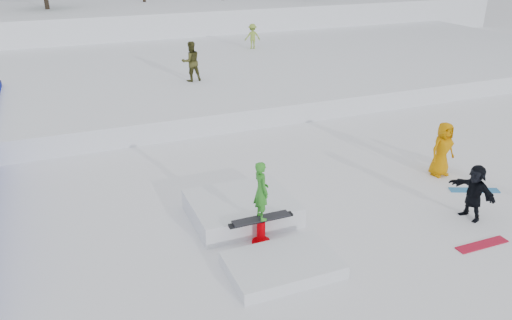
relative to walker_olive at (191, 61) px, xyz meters
name	(u,v)px	position (x,y,z in m)	size (l,w,h in m)	color
ground	(268,234)	(-1.50, -12.08, -1.69)	(120.00, 120.00, 0.00)	white
snow_berm	(107,21)	(-1.50, 17.92, -0.49)	(60.00, 14.00, 2.40)	white
snow_midrise	(144,73)	(-1.50, 3.92, -1.29)	(50.00, 18.00, 0.80)	white
walker_olive	(191,61)	(0.00, 0.00, 0.00)	(0.87, 0.67, 1.78)	#3B3A17
walker_ygreen	(252,36)	(5.38, 5.91, -0.17)	(0.93, 0.53, 1.44)	olive
spectator_yellow	(442,149)	(4.76, -10.95, -0.84)	(0.83, 0.54, 1.70)	#C07600
spectator_dark	(474,192)	(3.69, -13.34, -0.95)	(1.38, 0.44, 1.49)	black
loose_board_red	(482,245)	(3.00, -14.47, -1.68)	(1.40, 0.28, 0.03)	#A90F28
loose_board_teal	(474,190)	(4.97, -12.21, -1.68)	(1.40, 0.28, 0.03)	teal
jib_rail_feature	(252,220)	(-1.81, -11.80, -1.39)	(2.60, 4.40, 2.11)	white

